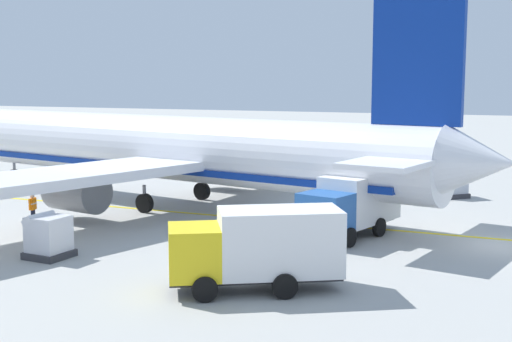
{
  "coord_description": "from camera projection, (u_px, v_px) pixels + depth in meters",
  "views": [
    {
      "loc": [
        -32.95,
        -1.69,
        7.59
      ],
      "look_at": [
        3.59,
        13.71,
        2.33
      ],
      "focal_mm": 49.07,
      "sensor_mm": 36.0,
      "label": 1
    }
  ],
  "objects": [
    {
      "name": "airliner_foreground",
      "position": [
        162.0,
        149.0,
        42.01
      ],
      "size": [
        34.46,
        41.45,
        11.9
      ],
      "color": "white",
      "rests_on": "ground"
    },
    {
      "name": "service_truck_baggage",
      "position": [
        352.0,
        203.0,
        33.74
      ],
      "size": [
        6.58,
        3.8,
        2.95
      ],
      "color": "#2659A5",
      "rests_on": "ground"
    },
    {
      "name": "service_truck_catering",
      "position": [
        258.0,
        246.0,
        25.03
      ],
      "size": [
        5.01,
        6.42,
        2.96
      ],
      "color": "yellow",
      "rests_on": "ground"
    },
    {
      "name": "cargo_container_near",
      "position": [
        452.0,
        184.0,
        44.92
      ],
      "size": [
        2.45,
        2.45,
        1.88
      ],
      "color": "#333338",
      "rests_on": "ground"
    },
    {
      "name": "cargo_container_mid",
      "position": [
        48.0,
        237.0,
        29.71
      ],
      "size": [
        1.79,
        1.79,
        1.92
      ],
      "color": "#333338",
      "rests_on": "ground"
    },
    {
      "name": "crew_marshaller",
      "position": [
        33.0,
        207.0,
        36.43
      ],
      "size": [
        0.62,
        0.31,
        1.62
      ],
      "color": "#191E33",
      "rests_on": "ground"
    },
    {
      "name": "crew_loader_left",
      "position": [
        403.0,
        174.0,
        48.38
      ],
      "size": [
        0.6,
        0.37,
        1.77
      ],
      "color": "#191E33",
      "rests_on": "ground"
    },
    {
      "name": "apron_guide_line",
      "position": [
        215.0,
        215.0,
        39.03
      ],
      "size": [
        0.3,
        60.0,
        0.01
      ],
      "primitive_type": "cube",
      "color": "yellow",
      "rests_on": "ground"
    }
  ]
}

